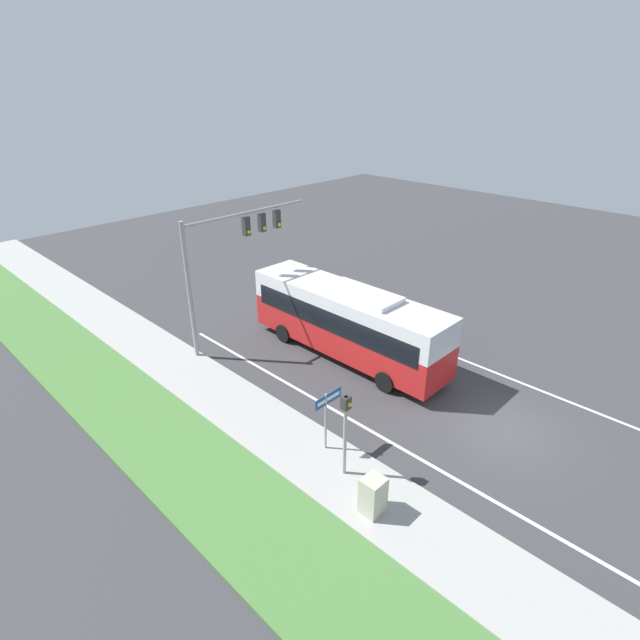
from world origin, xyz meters
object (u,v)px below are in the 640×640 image
object	(u,v)px
signal_gantry	(231,248)
utility_cabinet	(373,495)
bus	(347,319)
pedestrian_signal	(345,424)
street_sign	(327,411)

from	to	relation	value
signal_gantry	utility_cabinet	world-z (taller)	signal_gantry
signal_gantry	utility_cabinet	distance (m)	13.37
bus	pedestrian_signal	size ratio (longest dim) A/B	3.26
street_sign	utility_cabinet	distance (m)	3.39
bus	street_sign	size ratio (longest dim) A/B	4.28
utility_cabinet	signal_gantry	bearing A→B (deg)	71.24
bus	street_sign	distance (m)	6.88
signal_gantry	pedestrian_signal	bearing A→B (deg)	-108.49
utility_cabinet	pedestrian_signal	bearing A→B (deg)	69.57
signal_gantry	pedestrian_signal	size ratio (longest dim) A/B	2.23
signal_gantry	street_sign	xyz separation A→B (m)	(-2.91, -9.01, -3.18)
bus	utility_cabinet	size ratio (longest dim) A/B	8.17
pedestrian_signal	street_sign	world-z (taller)	pedestrian_signal
signal_gantry	street_sign	distance (m)	9.99
bus	signal_gantry	bearing A→B (deg)	118.16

